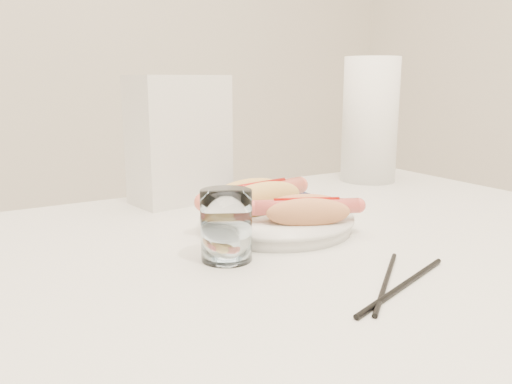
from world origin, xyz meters
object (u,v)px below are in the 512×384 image
plate (277,223)px  napkin_box (179,140)px  table (283,279)px  hotdog_right (306,211)px  water_glass (226,225)px  hotdog_left (255,198)px  paper_towel_roll (370,120)px

plate → napkin_box: size_ratio=0.97×
plate → table: bearing=-112.9°
hotdog_right → napkin_box: (-0.07, 0.31, 0.08)m
water_glass → hotdog_right: bearing=11.3°
hotdog_left → table: bearing=-103.3°
table → paper_towel_roll: size_ratio=4.28×
plate → paper_towel_roll: size_ratio=0.83×
hotdog_right → water_glass: bearing=-143.2°
hotdog_left → hotdog_right: 0.10m
plate → hotdog_right: size_ratio=1.53×
hotdog_right → water_glass: (-0.15, -0.03, 0.01)m
paper_towel_roll → hotdog_left: bearing=-155.8°
hotdog_left → paper_towel_roll: bearing=15.6°
plate → paper_towel_roll: paper_towel_roll is taller
plate → hotdog_left: hotdog_left is taller
plate → water_glass: 0.16m
hotdog_left → hotdog_right: bearing=-78.4°
paper_towel_roll → hotdog_right: bearing=-143.7°
table → water_glass: bearing=-165.9°
water_glass → paper_towel_roll: bearing=30.2°
paper_towel_roll → plate: bearing=-150.4°
table → hotdog_right: (0.04, 0.00, 0.10)m
table → paper_towel_roll: 0.55m
table → water_glass: (-0.11, -0.03, 0.11)m
table → napkin_box: bearing=95.5°
table → plate: size_ratio=5.15×
hotdog_right → paper_towel_roll: paper_towel_roll is taller
plate → hotdog_right: hotdog_right is taller
hotdog_right → water_glass: 0.15m
hotdog_right → paper_towel_roll: (0.38, 0.28, 0.10)m
water_glass → plate: bearing=32.2°
hotdog_left → paper_towel_roll: (0.42, 0.19, 0.10)m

